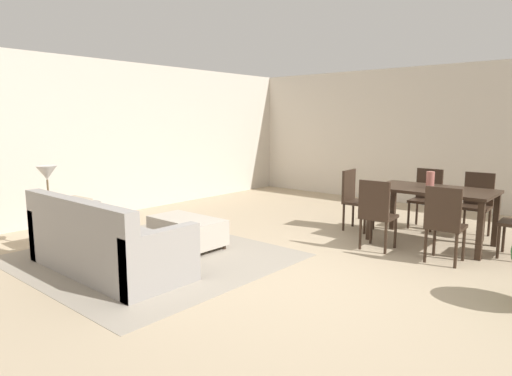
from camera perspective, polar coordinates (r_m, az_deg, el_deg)
ground_plane at (r=4.87m, az=5.87°, el=-11.44°), size 10.80×10.80×0.00m
wall_back at (r=9.15m, az=24.29°, el=5.94°), size 9.00×0.12×2.70m
wall_left at (r=8.28m, az=-18.41°, el=6.05°), size 0.12×11.00×2.70m
area_rug at (r=5.70m, az=-13.21°, el=-8.58°), size 3.00×2.80×0.01m
couch at (r=5.26m, az=-18.85°, el=-7.03°), size 2.06×0.88×0.86m
ottoman_table at (r=6.01m, az=-8.86°, el=-5.36°), size 1.03×0.56×0.39m
side_table at (r=6.38m, az=-24.96°, el=-3.16°), size 0.40×0.40×0.57m
table_lamp at (r=6.30m, az=-25.27°, el=1.57°), size 0.26×0.26×0.53m
dining_table at (r=6.48m, az=21.72°, el=-0.88°), size 1.55×0.90×0.76m
dining_chair_near_left at (r=5.91m, az=15.20°, el=-2.85°), size 0.42×0.42×0.92m
dining_chair_near_right at (r=5.62m, az=23.02°, el=-3.85°), size 0.41×0.41×0.92m
dining_chair_far_left at (r=7.42m, az=21.06°, el=-0.81°), size 0.40×0.40×0.92m
dining_chair_far_right at (r=7.19m, az=26.47°, el=-1.45°), size 0.41×0.41×0.92m
dining_chair_head_west at (r=6.96m, az=12.49°, el=-1.03°), size 0.43×0.43×0.92m
vase_centerpiece at (r=6.47m, az=21.47°, el=0.99°), size 0.11×0.11×0.22m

